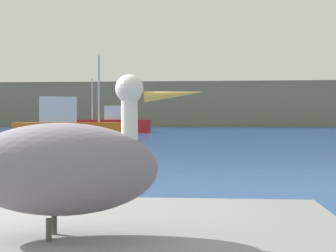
% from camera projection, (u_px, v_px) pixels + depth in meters
% --- Properties ---
extents(hillside_backdrop, '(140.00, 13.67, 7.42)m').
position_uv_depth(hillside_backdrop, '(194.00, 105.00, 81.35)').
color(hillside_backdrop, '#7F755B').
rests_on(hillside_backdrop, ground).
extents(pelican, '(1.32, 0.58, 0.88)m').
position_uv_depth(pelican, '(64.00, 167.00, 2.49)').
color(pelican, slate).
rests_on(pelican, pier_dock).
extents(fishing_boat_orange, '(6.35, 3.36, 5.06)m').
position_uv_depth(fishing_boat_orange, '(65.00, 125.00, 27.32)').
color(fishing_boat_orange, orange).
rests_on(fishing_boat_orange, ground).
extents(fishing_boat_red, '(7.16, 2.58, 5.27)m').
position_uv_depth(fishing_boat_red, '(114.00, 123.00, 45.39)').
color(fishing_boat_red, red).
rests_on(fishing_boat_red, ground).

